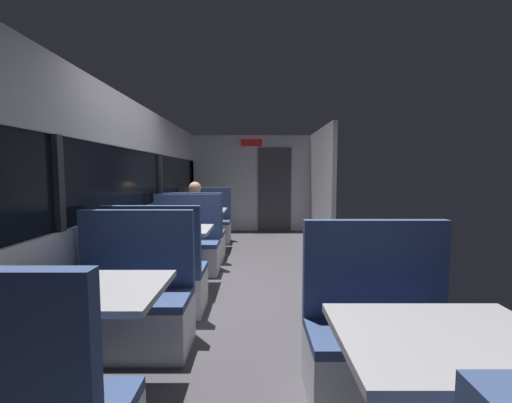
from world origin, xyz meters
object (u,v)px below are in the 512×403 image
Objects in this scene: dining_table_mid_window at (172,237)px; bench_front_aisle_facing_entry at (380,345)px; bench_near_window_facing_entry at (130,308)px; bench_far_window_facing_end at (193,239)px; dining_table_front_aisle at (445,359)px; bench_far_window_facing_entry at (205,226)px; dining_table_near_window at (85,304)px; seated_passenger at (194,226)px; dining_table_far_window at (200,215)px; bench_mid_window_facing_end at (155,280)px; bench_mid_window_facing_entry at (184,249)px.

dining_table_mid_window is 2.70m from bench_front_aisle_facing_entry.
bench_near_window_facing_entry and bench_far_window_facing_end have the same top height.
bench_far_window_facing_entry is at bearing 108.04° from dining_table_front_aisle.
seated_passenger is at bearing 90.00° from dining_table_near_window.
bench_front_aisle_facing_entry is (1.79, -4.10, -0.31)m from dining_table_far_window.
bench_near_window_facing_entry is 1.22× the size of dining_table_front_aisle.
bench_far_window_facing_entry is 5.79m from dining_table_front_aisle.
dining_table_mid_window is (0.00, 1.40, 0.31)m from bench_near_window_facing_entry.
bench_front_aisle_facing_entry reaches higher than dining_table_front_aisle.
bench_mid_window_facing_end is at bearing 90.00° from bench_near_window_facing_entry.
bench_mid_window_facing_end and bench_far_window_facing_end have the same top height.
bench_near_window_facing_entry is at bearing -90.00° from bench_far_window_facing_end.
bench_mid_window_facing_entry is at bearing 117.78° from dining_table_front_aisle.
dining_table_front_aisle is (1.79, -0.60, 0.00)m from dining_table_near_window.
bench_mid_window_facing_entry is at bearing -90.00° from bench_far_window_facing_end.
bench_front_aisle_facing_entry is 3.91m from seated_passenger.
bench_far_window_facing_end and bench_far_window_facing_entry have the same top height.
bench_far_window_facing_end is at bearing -90.00° from bench_far_window_facing_entry.
dining_table_mid_window is 1.00× the size of dining_table_far_window.
dining_table_front_aisle is at bearing -35.98° from bench_near_window_facing_entry.
bench_front_aisle_facing_entry is at bearing -56.45° from bench_mid_window_facing_entry.
bench_front_aisle_facing_entry is at bearing -66.41° from dining_table_far_window.
bench_near_window_facing_entry is at bearing 161.47° from bench_front_aisle_facing_entry.
bench_far_window_facing_entry is at bearing 90.00° from bench_far_window_facing_end.
bench_far_window_facing_end is (0.00, 2.80, 0.00)m from bench_near_window_facing_entry.
bench_far_window_facing_end is (0.00, 1.40, -0.31)m from dining_table_mid_window.
bench_near_window_facing_entry is (0.00, 0.70, -0.31)m from dining_table_near_window.
bench_far_window_facing_end reaches higher than dining_table_mid_window.
seated_passenger reaches higher than bench_mid_window_facing_end.
bench_mid_window_facing_end is at bearing 90.00° from dining_table_near_window.
seated_passenger is at bearing 90.00° from dining_table_mid_window.
bench_mid_window_facing_entry is 1.00× the size of bench_front_aisle_facing_entry.
dining_table_near_window is at bearing -90.00° from seated_passenger.
bench_mid_window_facing_entry is (0.00, 1.40, 0.00)m from bench_mid_window_facing_end.
dining_table_mid_window is at bearing -90.00° from seated_passenger.
bench_mid_window_facing_end is 2.82m from dining_table_far_window.
bench_mid_window_facing_end is (0.00, 0.70, 0.00)m from bench_near_window_facing_entry.
dining_table_far_window is at bearing 90.00° from dining_table_near_window.
dining_table_mid_window is at bearing -90.00° from bench_far_window_facing_end.
dining_table_near_window is 1.43m from bench_mid_window_facing_end.
dining_table_far_window is at bearing 90.00° from dining_table_mid_window.
bench_far_window_facing_end is 0.87× the size of seated_passenger.
bench_mid_window_facing_end reaches higher than dining_table_far_window.
seated_passenger reaches higher than bench_far_window_facing_end.
bench_far_window_facing_entry reaches higher than dining_table_front_aisle.
dining_table_mid_window is 0.82× the size of bench_mid_window_facing_entry.
bench_mid_window_facing_entry is (0.00, 2.10, 0.00)m from bench_near_window_facing_entry.
bench_mid_window_facing_end is at bearing 144.01° from bench_front_aisle_facing_entry.
bench_far_window_facing_entry is at bearing 90.00° from bench_near_window_facing_entry.
bench_far_window_facing_end is 4.48m from dining_table_front_aisle.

